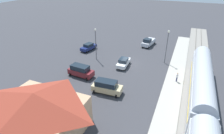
# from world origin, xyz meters

# --- Properties ---
(ground_plane) EXTENTS (200.00, 200.00, 0.00)m
(ground_plane) POSITION_xyz_m (0.00, 0.00, 0.00)
(ground_plane) COLOR #38383D
(railway_track) EXTENTS (4.80, 70.00, 0.30)m
(railway_track) POSITION_xyz_m (-14.00, 0.00, 0.09)
(railway_track) COLOR gray
(railway_track) RESTS_ON ground
(platform) EXTENTS (3.20, 46.00, 0.30)m
(platform) POSITION_xyz_m (-10.00, 0.00, 0.15)
(platform) COLOR #A8A399
(platform) RESTS_ON ground
(station_building) EXTENTS (10.80, 9.20, 5.83)m
(station_building) POSITION_xyz_m (4.00, 22.00, 3.02)
(station_building) COLOR tan
(station_building) RESTS_ON ground
(pedestrian_on_platform) EXTENTS (0.36, 0.36, 1.71)m
(pedestrian_on_platform) POSITION_xyz_m (-10.39, 3.68, 1.28)
(pedestrian_on_platform) COLOR #23284C
(pedestrian_on_platform) RESTS_ON platform
(sedan_navy) EXTENTS (2.71, 4.78, 1.74)m
(sedan_navy) POSITION_xyz_m (11.63, -3.85, 0.88)
(sedan_navy) COLOR navy
(sedan_navy) RESTS_ON ground
(suv_maroon) EXTENTS (5.05, 2.73, 2.22)m
(suv_maroon) POSITION_xyz_m (6.63, 8.16, 1.15)
(suv_maroon) COLOR maroon
(suv_maroon) RESTS_ON ground
(sedan_white) EXTENTS (1.98, 4.56, 1.74)m
(sedan_white) POSITION_xyz_m (0.55, 1.17, 0.88)
(sedan_white) COLOR white
(sedan_white) RESTS_ON ground
(suv_tan) EXTENTS (5.00, 2.61, 2.22)m
(suv_tan) POSITION_xyz_m (-0.12, 11.20, 1.15)
(suv_tan) COLOR #C6B284
(suv_tan) RESTS_ON ground
(pickup_silver) EXTENTS (2.84, 5.65, 2.14)m
(pickup_silver) POSITION_xyz_m (-1.55, -12.83, 1.03)
(pickup_silver) COLOR silver
(pickup_silver) RESTS_ON ground
(light_pole_near_platform) EXTENTS (0.44, 0.44, 7.23)m
(light_pole_near_platform) POSITION_xyz_m (-7.20, -3.71, 4.59)
(light_pole_near_platform) COLOR #515156
(light_pole_near_platform) RESTS_ON ground
(light_pole_lot_center) EXTENTS (0.44, 0.44, 7.06)m
(light_pole_lot_center) POSITION_xyz_m (7.35, 0.29, 4.50)
(light_pole_lot_center) COLOR #515156
(light_pole_lot_center) RESTS_ON ground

